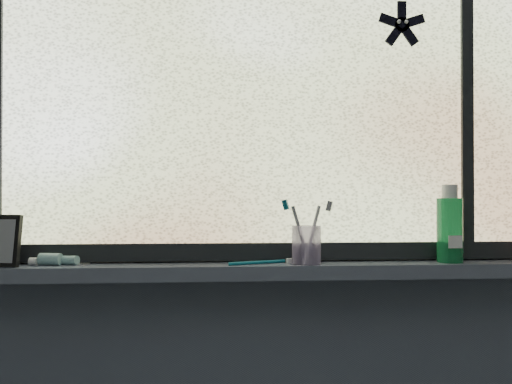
{
  "coord_description": "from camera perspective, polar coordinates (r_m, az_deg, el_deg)",
  "views": [
    {
      "loc": [
        -0.17,
        -0.37,
        1.2
      ],
      "look_at": [
        -0.05,
        1.05,
        1.22
      ],
      "focal_mm": 40.0,
      "sensor_mm": 36.0,
      "label": 1
    }
  ],
  "objects": [
    {
      "name": "wall_back",
      "position": [
        1.69,
        1.08,
        0.91
      ],
      "size": [
        3.0,
        0.01,
        2.5
      ],
      "primitive_type": "cube",
      "color": "#9EA3A8",
      "rests_on": "ground"
    },
    {
      "name": "windowsill",
      "position": [
        1.63,
        1.35,
        -7.86
      ],
      "size": [
        1.62,
        0.14,
        0.04
      ],
      "primitive_type": "cube",
      "color": "#4C5366",
      "rests_on": "wall_back"
    },
    {
      "name": "window_pane",
      "position": [
        1.7,
        1.16,
        10.43
      ],
      "size": [
        1.5,
        0.01,
        1.0
      ],
      "primitive_type": "cube",
      "color": "silver",
      "rests_on": "wall_back"
    },
    {
      "name": "frame_bottom",
      "position": [
        1.67,
        1.17,
        -5.95
      ],
      "size": [
        1.6,
        0.03,
        0.05
      ],
      "primitive_type": "cube",
      "color": "black",
      "rests_on": "windowsill"
    },
    {
      "name": "frame_mullion",
      "position": [
        1.85,
        20.26,
        9.53
      ],
      "size": [
        0.03,
        0.03,
        1.0
      ],
      "primitive_type": "cube",
      "color": "black",
      "rests_on": "wall_back"
    },
    {
      "name": "starfish_sticker",
      "position": [
        1.81,
        14.38,
        15.89
      ],
      "size": [
        0.15,
        0.02,
        0.15
      ],
      "primitive_type": null,
      "color": "black",
      "rests_on": "window_pane"
    },
    {
      "name": "vanity_mirror",
      "position": [
        1.69,
        -24.14,
        -4.46
      ],
      "size": [
        0.12,
        0.08,
        0.14
      ],
      "primitive_type": "cube",
      "rotation": [
        0.0,
        0.0,
        -0.28
      ],
      "color": "black",
      "rests_on": "windowsill"
    },
    {
      "name": "toothpaste_tube",
      "position": [
        1.67,
        -19.23,
        -6.35
      ],
      "size": [
        0.19,
        0.09,
        0.03
      ],
      "primitive_type": null,
      "rotation": [
        0.0,
        0.0,
        -0.27
      ],
      "color": "silver",
      "rests_on": "windowsill"
    },
    {
      "name": "toothbrush_cup",
      "position": [
        1.61,
        5.06,
        -5.29
      ],
      "size": [
        0.1,
        0.1,
        0.11
      ],
      "primitive_type": "cylinder",
      "rotation": [
        0.0,
        0.0,
        -0.32
      ],
      "color": "#B8A1D6",
      "rests_on": "windowsill"
    },
    {
      "name": "toothbrush_lying",
      "position": [
        1.61,
        0.12,
        -6.97
      ],
      "size": [
        0.21,
        0.1,
        0.01
      ],
      "primitive_type": null,
      "rotation": [
        0.0,
        0.0,
        0.38
      ],
      "color": "#0C5E73",
      "rests_on": "windowsill"
    },
    {
      "name": "mouthwash_bottle",
      "position": [
        1.74,
        18.8,
        -3.0
      ],
      "size": [
        0.08,
        0.08,
        0.18
      ],
      "primitive_type": "cylinder",
      "rotation": [
        0.0,
        0.0,
        0.13
      ],
      "color": "#1B8F4C",
      "rests_on": "windowsill"
    }
  ]
}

